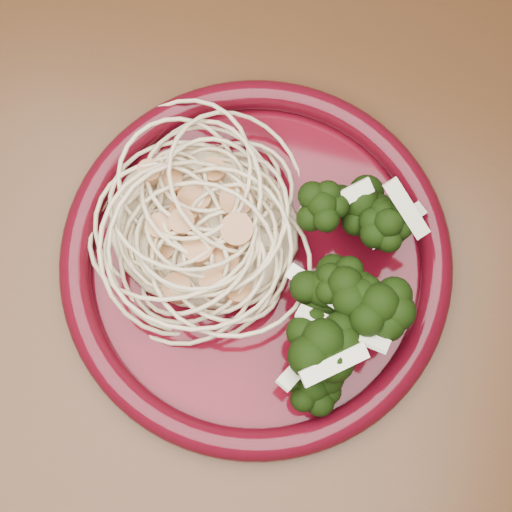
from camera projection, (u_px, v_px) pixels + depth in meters
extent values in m
plane|color=brown|center=(306.00, 373.00, 1.28)|extent=(3.50, 3.50, 0.00)
cube|color=#472814|center=(367.00, 279.00, 0.57)|extent=(1.20, 0.80, 0.04)
cylinder|color=#472814|center=(17.00, 26.00, 1.06)|extent=(0.06, 0.06, 0.71)
cylinder|color=#480611|center=(256.00, 262.00, 0.55)|extent=(0.37, 0.37, 0.01)
torus|color=#48050F|center=(256.00, 258.00, 0.54)|extent=(0.38, 0.38, 0.02)
ellipsoid|color=beige|center=(203.00, 222.00, 0.54)|extent=(0.18, 0.17, 0.03)
ellipsoid|color=black|center=(325.00, 293.00, 0.51)|extent=(0.15, 0.19, 0.06)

